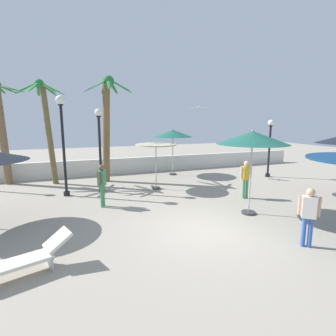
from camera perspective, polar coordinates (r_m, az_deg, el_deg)
The scene contains 16 objects.
ground_plane at distance 8.88m, azimuth 8.25°, elevation -12.74°, with size 56.00×56.00×0.00m, color #9E9384.
boundary_wall at distance 17.82m, azimuth -7.45°, elevation 0.62°, with size 25.20×0.30×1.00m, color silver.
patio_umbrella_1 at distance 13.24m, azimuth -2.60°, elevation 4.39°, with size 2.02×2.02×2.41m.
patio_umbrella_2 at distance 16.75m, azimuth 1.03°, elevation 7.34°, with size 2.43×2.43×2.89m.
patio_umbrella_5 at distance 10.00m, azimuth 17.59°, elevation 6.07°, with size 2.56×2.56×3.11m.
palm_tree_0 at distance 16.71m, azimuth -32.19°, elevation 8.61°, with size 2.76×2.76×5.52m.
palm_tree_1 at distance 15.58m, azimuth -24.57°, elevation 9.27°, with size 2.45×2.42×5.51m.
palm_tree_2 at distance 15.33m, azimuth -12.91°, elevation 10.40°, with size 2.67×2.71×5.83m.
lamp_post_0 at distance 17.27m, azimuth 20.88°, elevation 5.14°, with size 0.36×0.36×3.46m.
lamp_post_1 at distance 13.04m, azimuth -14.36°, elevation 5.24°, with size 0.36×0.36×3.96m.
lamp_post_3 at distance 12.81m, azimuth -21.60°, elevation 7.29°, with size 0.41×0.41×4.51m.
lounge_chair_0 at distance 7.07m, azimuth -27.47°, elevation -16.55°, with size 1.95×1.14×0.83m.
guest_0 at distance 8.24m, azimuth 27.84°, elevation -8.25°, with size 0.44×0.42×1.66m.
guest_1 at distance 12.28m, azimuth 16.30°, elevation -1.61°, with size 0.56×0.26×1.68m.
guest_2 at distance 10.93m, azimuth -13.93°, elevation -2.77°, with size 0.38×0.50×1.72m.
seagull_0 at distance 16.46m, azimuth 6.49°, elevation 12.72°, with size 0.87×0.96×0.14m.
Camera 1 is at (-4.04, -7.12, 3.45)m, focal length 28.56 mm.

